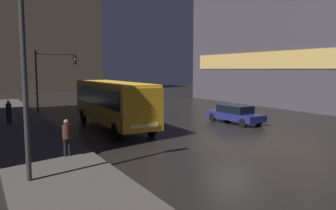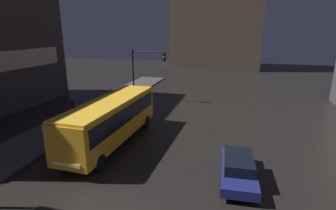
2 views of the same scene
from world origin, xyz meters
name	(u,v)px [view 1 (image 1 of 2)]	position (x,y,z in m)	size (l,w,h in m)	color
ground_plane	(231,145)	(0.00, 0.00, 0.00)	(120.00, 120.00, 0.00)	black
sidewalk_left	(25,130)	(-9.00, 10.00, 0.07)	(4.00, 48.00, 0.15)	#47423D
building_right_block	(284,46)	(20.08, 13.73, 6.80)	(10.07, 23.34, 13.60)	#423D47
building_far_backdrop	(44,21)	(-0.25, 51.44, 12.87)	(18.07, 12.00, 25.74)	brown
bus_near	(113,100)	(-3.59, 8.03, 1.96)	(2.78, 10.23, 3.17)	orange
car_taxi	(235,114)	(5.06, 5.40, 0.71)	(1.99, 4.69, 1.36)	navy
pedestrian_near	(9,110)	(-9.71, 12.43, 1.16)	(0.46, 0.46, 1.70)	black
pedestrian_mid	(67,134)	(-8.23, 1.67, 1.14)	(0.43, 0.43, 1.67)	black
traffic_light_main	(52,70)	(-5.29, 19.70, 3.99)	(3.85, 0.35, 5.79)	#2D2D2D
street_lamp_sidewalk	(31,44)	(-9.92, -0.97, 4.91)	(1.25, 0.36, 7.11)	#2D2D2D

